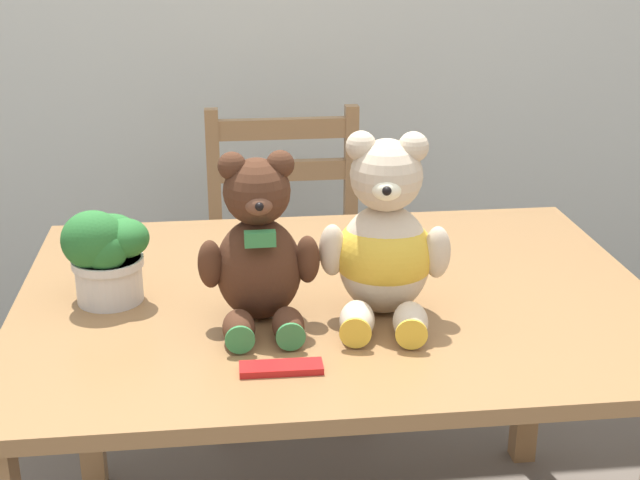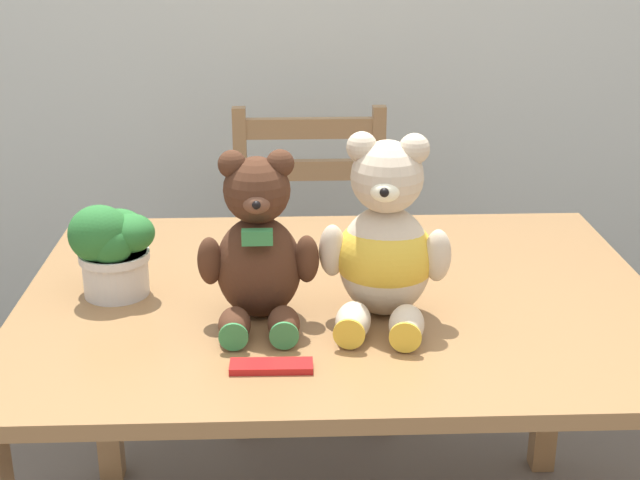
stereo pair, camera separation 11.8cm
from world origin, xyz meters
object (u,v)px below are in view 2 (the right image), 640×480
object	(u,v)px
teddy_bear_left	(258,249)
wooden_chair_behind	(311,259)
chocolate_bar	(271,366)
teddy_bear_right	(385,246)
potted_plant	(111,244)

from	to	relation	value
teddy_bear_left	wooden_chair_behind	bearing A→B (deg)	-98.31
chocolate_bar	teddy_bear_left	bearing A→B (deg)	96.72
teddy_bear_left	chocolate_bar	size ratio (longest dim) A/B	2.31
teddy_bear_right	chocolate_bar	world-z (taller)	teddy_bear_right
teddy_bear_right	chocolate_bar	size ratio (longest dim) A/B	2.52
wooden_chair_behind	teddy_bear_left	world-z (taller)	teddy_bear_left
wooden_chair_behind	potted_plant	xyz separation A→B (m)	(-0.42, -0.82, 0.37)
wooden_chair_behind	teddy_bear_right	size ratio (longest dim) A/B	2.55
wooden_chair_behind	teddy_bear_left	size ratio (longest dim) A/B	2.77
teddy_bear_left	chocolate_bar	world-z (taller)	teddy_bear_left
wooden_chair_behind	chocolate_bar	xyz separation A→B (m)	(-0.10, -1.15, 0.27)
teddy_bear_left	chocolate_bar	distance (m)	0.24
teddy_bear_right	chocolate_bar	xyz separation A→B (m)	(-0.21, -0.21, -0.13)
teddy_bear_left	teddy_bear_right	bearing A→B (deg)	-179.98
wooden_chair_behind	teddy_bear_right	bearing A→B (deg)	96.71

